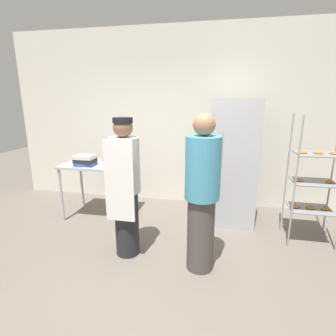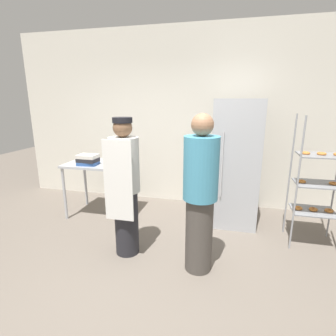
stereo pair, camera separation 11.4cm
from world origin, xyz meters
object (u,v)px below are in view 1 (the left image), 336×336
Objects in this scene: baking_rack at (314,182)px; person_baker at (125,187)px; person_customer at (202,194)px; binder_stack at (85,160)px; donut_box at (116,161)px; blender_pitcher at (106,155)px; refrigerator at (233,162)px.

baking_rack is 2.38m from person_baker.
binder_stack is at bearing 153.16° from person_customer.
baking_rack is at bearing -4.08° from donut_box.
blender_pitcher is at bearing 142.25° from donut_box.
baking_rack is at bearing -24.13° from refrigerator.
refrigerator reaches higher than person_customer.
person_baker is (0.52, -0.97, -0.06)m from donut_box.
binder_stack is at bearing 179.49° from baking_rack.
binder_stack is 2.04m from person_customer.
refrigerator is 6.00× the size of binder_stack.
person_baker is at bearing -135.62° from refrigerator.
donut_box is at bearing 142.20° from person_customer.
blender_pitcher is 2.07m from person_customer.
person_customer is at bearing -105.16° from refrigerator.
refrigerator is 1.75m from person_baker.
person_customer reaches higher than blender_pitcher.
binder_stack is at bearing 139.20° from person_baker.
blender_pitcher is 0.39m from binder_stack.
person_customer is (-0.36, -1.34, -0.05)m from refrigerator.
baking_rack is at bearing 33.30° from person_customer.
blender_pitcher is 0.14× the size of person_customer.
donut_box is 0.29m from blender_pitcher.
person_baker is at bearing -61.99° from donut_box.
donut_box is at bearing 175.92° from baking_rack.
baking_rack is 3.02m from blender_pitcher.
baking_rack is 6.43× the size of donut_box.
baking_rack reaches higher than blender_pitcher.
refrigerator reaches higher than blender_pitcher.
person_customer is at bearing -7.45° from person_baker.
baking_rack is at bearing -0.51° from binder_stack.
donut_box is 0.45m from binder_stack.
blender_pitcher is (-2.99, 0.37, 0.16)m from baking_rack.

